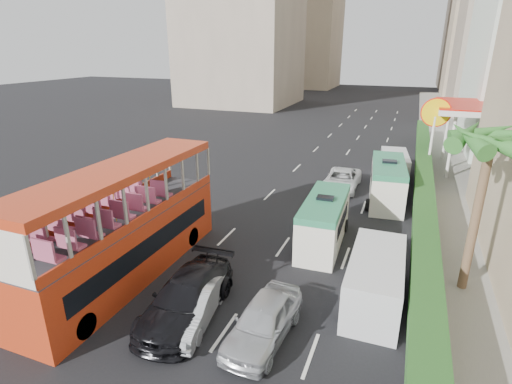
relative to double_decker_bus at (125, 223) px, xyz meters
The scene contains 16 objects.
ground_plane 6.51m from the double_decker_bus, ahead, with size 200.00×200.00×0.00m, color black.
double_decker_bus is the anchor object (origin of this frame).
car_silver_lane_a 5.28m from the double_decker_bus, 23.41° to the right, with size 1.44×4.13×1.36m, color silver.
car_silver_lane_b 7.67m from the double_decker_bus, 14.13° to the right, with size 1.72×4.28×1.46m, color silver.
car_black 4.90m from the double_decker_bus, 22.60° to the right, with size 2.20×5.42×1.57m, color black.
van_asset 16.70m from the double_decker_bus, 65.54° to the left, with size 2.28×4.94×1.37m, color silver.
minibus_near 9.70m from the double_decker_bus, 39.49° to the left, with size 1.87×5.60×2.48m, color silver.
minibus_far 16.90m from the double_decker_bus, 53.65° to the left, with size 2.02×6.05×2.68m, color silver.
panel_van_near 10.68m from the double_decker_bus, ahead, with size 2.01×5.03×2.01m, color silver.
panel_van_far 21.79m from the double_decker_bus, 62.18° to the left, with size 1.92×4.80×1.92m, color silver.
sidewalk 29.26m from the double_decker_bus, 59.04° to the left, with size 6.00×120.00×0.18m, color #99968C.
kerb_wall 18.66m from the double_decker_bus, 48.93° to the left, with size 0.30×44.00×1.00m, color silver.
hedge 18.60m from the double_decker_bus, 48.93° to the left, with size 1.10×44.00×0.70m, color #2D6626.
palm_tree 14.39m from the double_decker_bus, 16.16° to the left, with size 0.36×0.36×6.40m, color brown.
shell_station 28.02m from the double_decker_bus, 55.18° to the left, with size 6.50×8.00×5.50m, color silver.
tower_far_b 107.94m from the double_decker_bus, 77.53° to the left, with size 14.00×14.00×40.00m, color tan.
Camera 1 is at (4.94, -12.57, 9.70)m, focal length 28.00 mm.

